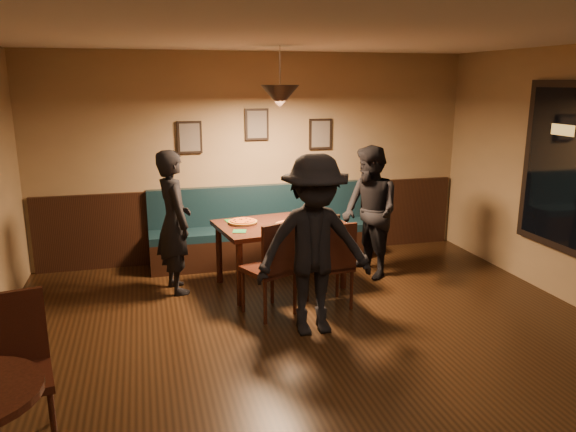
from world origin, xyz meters
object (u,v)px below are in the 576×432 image
(dining_table, at_px, (281,254))
(chair_near_left, at_px, (269,267))
(cafe_chair_far, at_px, (14,377))
(booth_bench, at_px, (262,226))
(diner_right, at_px, (370,212))
(tabasco_bottle, at_px, (323,216))
(soda_glass, at_px, (337,221))
(diner_front, at_px, (314,246))
(chair_near_right, at_px, (329,263))
(diner_left, at_px, (174,222))

(dining_table, distance_m, chair_near_left, 0.85)
(dining_table, relative_size, cafe_chair_far, 1.39)
(dining_table, xyz_separation_m, chair_near_left, (-0.32, -0.77, 0.13))
(booth_bench, height_order, diner_right, diner_right)
(booth_bench, xyz_separation_m, chair_near_left, (-0.30, -1.71, 0.02))
(diner_right, height_order, tabasco_bottle, diner_right)
(diner_right, xyz_separation_m, cafe_chair_far, (-3.60, -2.56, -0.30))
(soda_glass, bearing_deg, dining_table, 151.45)
(chair_near_left, height_order, soda_glass, chair_near_left)
(booth_bench, distance_m, diner_front, 2.28)
(dining_table, xyz_separation_m, diner_right, (1.16, 0.05, 0.44))
(soda_glass, bearing_deg, chair_near_right, -119.44)
(diner_right, bearing_deg, tabasco_bottle, -90.94)
(cafe_chair_far, bearing_deg, tabasco_bottle, -151.58)
(chair_near_left, relative_size, diner_front, 0.59)
(diner_right, xyz_separation_m, soda_glass, (-0.57, -0.37, 0.02))
(diner_left, xyz_separation_m, cafe_chair_far, (-1.21, -2.66, -0.31))
(chair_near_right, xyz_separation_m, cafe_chair_far, (-2.80, -1.77, 0.04))
(diner_left, bearing_deg, chair_near_right, -132.51)
(diner_left, relative_size, cafe_chair_far, 1.60)
(chair_near_left, bearing_deg, diner_right, 4.54)
(soda_glass, xyz_separation_m, cafe_chair_far, (-3.03, -2.18, -0.33))
(tabasco_bottle, distance_m, cafe_chair_far, 3.86)
(dining_table, bearing_deg, diner_right, -6.30)
(diner_right, xyz_separation_m, tabasco_bottle, (-0.65, -0.09, 0.02))
(chair_near_right, relative_size, diner_front, 0.55)
(chair_near_left, relative_size, diner_left, 0.62)
(diner_front, height_order, cafe_chair_far, diner_front)
(booth_bench, relative_size, diner_front, 1.70)
(booth_bench, distance_m, chair_near_left, 1.74)
(booth_bench, bearing_deg, soda_glass, -63.95)
(soda_glass, bearing_deg, cafe_chair_far, -144.29)
(dining_table, height_order, diner_right, diner_right)
(soda_glass, bearing_deg, chair_near_left, -154.06)
(chair_near_left, xyz_separation_m, diner_front, (0.33, -0.54, 0.36))
(chair_near_right, bearing_deg, diner_front, -126.51)
(dining_table, height_order, soda_glass, soda_glass)
(chair_near_left, relative_size, cafe_chair_far, 0.99)
(chair_near_right, xyz_separation_m, soda_glass, (0.23, 0.41, 0.36))
(diner_right, height_order, diner_front, diner_front)
(soda_glass, xyz_separation_m, tabasco_bottle, (-0.08, 0.29, -0.01))
(diner_front, bearing_deg, diner_right, 50.07)
(chair_near_right, distance_m, diner_left, 1.86)
(diner_right, distance_m, tabasco_bottle, 0.65)
(chair_near_left, xyz_separation_m, diner_right, (1.49, 0.82, 0.31))
(diner_left, distance_m, diner_front, 1.92)
(chair_near_left, xyz_separation_m, tabasco_bottle, (0.84, 0.73, 0.32))
(dining_table, distance_m, tabasco_bottle, 0.69)
(diner_front, xyz_separation_m, soda_glass, (0.59, 0.98, -0.03))
(booth_bench, height_order, chair_near_right, booth_bench)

